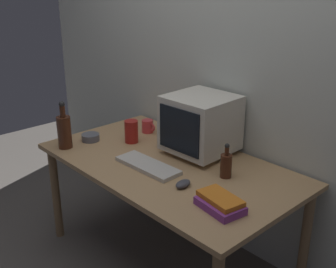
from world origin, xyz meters
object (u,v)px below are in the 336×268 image
object	(u,v)px
metal_canister	(131,131)
keyboard	(148,166)
mug	(148,126)
cd_spindle	(91,137)
book_stack	(220,203)
bottle_tall	(64,131)
bottle_short	(226,165)
computer_mouse	(183,184)
crt_monitor	(200,124)

from	to	relation	value
metal_canister	keyboard	bearing A→B (deg)	-25.07
mug	cd_spindle	distance (m)	0.41
book_stack	cd_spindle	world-z (taller)	book_stack
mug	cd_spindle	xyz separation A→B (m)	(-0.14, -0.39, -0.02)
bottle_tall	bottle_short	bearing A→B (deg)	24.10
bottle_tall	metal_canister	xyz separation A→B (m)	(0.22, 0.37, -0.04)
metal_canister	bottle_tall	bearing A→B (deg)	-120.10
metal_canister	computer_mouse	bearing A→B (deg)	-15.65
bottle_short	computer_mouse	bearing A→B (deg)	-106.58
book_stack	mug	bearing A→B (deg)	158.05
bottle_tall	mug	bearing A→B (deg)	75.30
computer_mouse	metal_canister	xyz separation A→B (m)	(-0.69, 0.19, 0.06)
crt_monitor	computer_mouse	size ratio (longest dim) A/B	4.01
bottle_tall	book_stack	world-z (taller)	bottle_tall
bottle_tall	cd_spindle	size ratio (longest dim) A/B	2.60
mug	bottle_tall	bearing A→B (deg)	-104.70
metal_canister	bottle_short	bearing A→B (deg)	4.80
keyboard	mug	world-z (taller)	mug
mug	metal_canister	xyz separation A→B (m)	(0.07, -0.20, 0.03)
bottle_tall	metal_canister	distance (m)	0.43
mug	book_stack	bearing A→B (deg)	-21.95
book_stack	cd_spindle	bearing A→B (deg)	178.59
computer_mouse	cd_spindle	xyz separation A→B (m)	(-0.89, 0.00, 0.00)
keyboard	book_stack	size ratio (longest dim) A/B	1.66
crt_monitor	mug	bearing A→B (deg)	-179.65
book_stack	mug	size ratio (longest dim) A/B	2.11
book_stack	cd_spindle	size ratio (longest dim) A/B	2.11
keyboard	metal_canister	distance (m)	0.42
book_stack	mug	world-z (taller)	mug
keyboard	bottle_tall	distance (m)	0.63
bottle_short	cd_spindle	xyz separation A→B (m)	(-0.97, -0.25, -0.05)
keyboard	mug	distance (m)	0.58
bottle_short	mug	bearing A→B (deg)	170.79
cd_spindle	bottle_tall	bearing A→B (deg)	-92.17
cd_spindle	metal_canister	bearing A→B (deg)	41.80
keyboard	mug	xyz separation A→B (m)	(-0.44, 0.37, 0.03)
computer_mouse	mug	world-z (taller)	mug
crt_monitor	book_stack	distance (m)	0.69
crt_monitor	book_stack	world-z (taller)	crt_monitor
keyboard	cd_spindle	xyz separation A→B (m)	(-0.59, -0.01, 0.01)
computer_mouse	metal_canister	size ratio (longest dim) A/B	0.67
mug	cd_spindle	world-z (taller)	mug
keyboard	metal_canister	xyz separation A→B (m)	(-0.38, 0.18, 0.06)
bottle_tall	mug	size ratio (longest dim) A/B	2.60
crt_monitor	computer_mouse	xyz separation A→B (m)	(0.25, -0.39, -0.17)
computer_mouse	bottle_short	bearing A→B (deg)	67.30
computer_mouse	bottle_short	size ratio (longest dim) A/B	0.50
crt_monitor	metal_canister	world-z (taller)	crt_monitor
book_stack	metal_canister	xyz separation A→B (m)	(-0.96, 0.22, 0.04)
computer_mouse	cd_spindle	distance (m)	0.89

